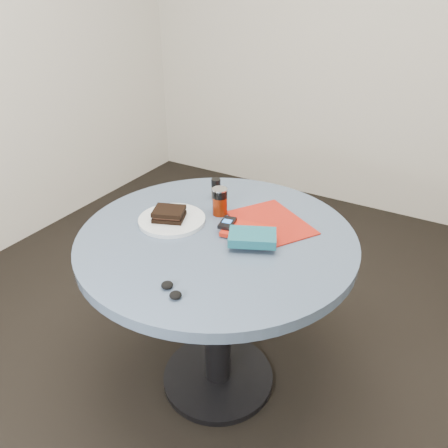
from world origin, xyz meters
The scene contains 11 objects.
ground centered at (0.00, 0.00, 0.00)m, with size 4.00×4.00×0.00m, color black.
table centered at (0.00, 0.00, 0.59)m, with size 1.00×1.00×0.75m.
plate centered at (-0.19, -0.01, 0.76)m, with size 0.25×0.25×0.02m, color silver.
sandwich centered at (-0.20, -0.02, 0.79)m, with size 0.14×0.13×0.04m.
soda_can centered at (-0.07, 0.13, 0.80)m, with size 0.07×0.07×0.11m.
pepper_grinder centered at (-0.15, 0.24, 0.79)m, with size 0.05×0.05×0.09m.
magazine centered at (0.13, 0.17, 0.75)m, with size 0.30×0.23×0.01m, color maroon.
red_book centered at (0.10, 0.05, 0.76)m, with size 0.18×0.12×0.01m, color #A61B0D.
novel centered at (0.15, -0.01, 0.79)m, with size 0.16×0.10×0.03m, color #134D5C.
mp3_player centered at (0.02, 0.05, 0.78)m, with size 0.06×0.09×0.01m.
headphones centered at (0.06, -0.35, 0.76)m, with size 0.10×0.07×0.02m.
Camera 1 is at (0.70, -1.14, 1.56)m, focal length 35.00 mm.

